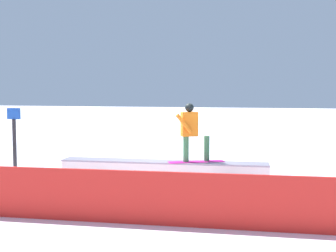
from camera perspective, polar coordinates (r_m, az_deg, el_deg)
ground_plane at (r=10.70m, az=-0.68°, el=-7.44°), size 120.00×120.00×0.00m
grind_box at (r=10.65m, az=-0.68°, el=-6.25°), size 5.31×1.20×0.49m
snowboarder at (r=10.35m, az=3.20°, el=-0.58°), size 1.38×0.93×1.48m
safety_fence at (r=7.30m, az=-9.53°, el=-9.41°), size 10.80×1.39×0.91m
trail_marker at (r=11.84m, az=-20.30°, el=-1.76°), size 0.40×0.10×1.83m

